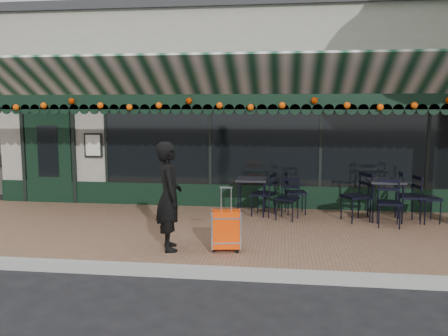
# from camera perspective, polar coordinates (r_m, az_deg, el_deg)

# --- Properties ---
(ground) EXTENTS (80.00, 80.00, 0.00)m
(ground) POSITION_cam_1_polar(r_m,az_deg,el_deg) (6.80, 1.51, -12.97)
(ground) COLOR black
(ground) RESTS_ON ground
(sidewalk) EXTENTS (18.00, 4.00, 0.15)m
(sidewalk) POSITION_cam_1_polar(r_m,az_deg,el_deg) (8.68, 2.89, -7.95)
(sidewalk) COLOR brown
(sidewalk) RESTS_ON ground
(curb) EXTENTS (18.00, 0.16, 0.15)m
(curb) POSITION_cam_1_polar(r_m,az_deg,el_deg) (6.70, 1.44, -12.60)
(curb) COLOR #9E9E99
(curb) RESTS_ON ground
(restaurant_building) EXTENTS (12.00, 9.60, 4.50)m
(restaurant_building) POSITION_cam_1_polar(r_m,az_deg,el_deg) (14.20, 4.83, 6.94)
(restaurant_building) COLOR gray
(restaurant_building) RESTS_ON ground
(woman) EXTENTS (0.59, 0.72, 1.69)m
(woman) POSITION_cam_1_polar(r_m,az_deg,el_deg) (7.38, -6.63, -3.37)
(woman) COLOR black
(woman) RESTS_ON sidewalk
(suitcase) EXTENTS (0.47, 0.31, 1.00)m
(suitcase) POSITION_cam_1_polar(r_m,az_deg,el_deg) (7.35, 0.26, -7.46)
(suitcase) COLOR #FF4108
(suitcase) RESTS_ON sidewalk
(cafe_table_a) EXTENTS (0.65, 0.65, 0.80)m
(cafe_table_a) POSITION_cam_1_polar(r_m,az_deg,el_deg) (9.76, 18.87, -1.84)
(cafe_table_a) COLOR black
(cafe_table_a) RESTS_ON sidewalk
(cafe_table_b) EXTENTS (0.62, 0.62, 0.76)m
(cafe_table_b) POSITION_cam_1_polar(r_m,az_deg,el_deg) (9.74, 3.36, -1.71)
(cafe_table_b) COLOR black
(cafe_table_b) RESTS_ON sidewalk
(chair_a_left) EXTENTS (0.64, 0.64, 0.96)m
(chair_a_left) POSITION_cam_1_polar(r_m,az_deg,el_deg) (9.58, 15.59, -3.35)
(chair_a_left) COLOR black
(chair_a_left) RESTS_ON sidewalk
(chair_a_right) EXTENTS (0.52, 0.52, 0.92)m
(chair_a_right) POSITION_cam_1_polar(r_m,az_deg,el_deg) (9.93, 23.21, -3.42)
(chair_a_right) COLOR black
(chair_a_right) RESTS_ON sidewalk
(chair_a_front) EXTENTS (0.49, 0.49, 0.88)m
(chair_a_front) POSITION_cam_1_polar(r_m,az_deg,el_deg) (9.32, 19.23, -4.03)
(chair_a_front) COLOR black
(chair_a_front) RESTS_ON sidewalk
(chair_a_extra) EXTENTS (0.52, 0.52, 0.99)m
(chair_a_extra) POSITION_cam_1_polar(r_m,az_deg,el_deg) (9.83, 21.71, -3.26)
(chair_a_extra) COLOR black
(chair_a_extra) RESTS_ON sidewalk
(chair_b_left) EXTENTS (0.55, 0.55, 0.89)m
(chair_b_left) POSITION_cam_1_polar(r_m,az_deg,el_deg) (9.72, 4.75, -3.15)
(chair_b_left) COLOR black
(chair_b_left) RESTS_ON sidewalk
(chair_b_right) EXTENTS (0.50, 0.50, 0.87)m
(chair_b_right) POSITION_cam_1_polar(r_m,az_deg,el_deg) (10.00, 8.60, -2.97)
(chair_b_right) COLOR black
(chair_b_right) RESTS_ON sidewalk
(chair_b_front) EXTENTS (0.52, 0.52, 0.82)m
(chair_b_front) POSITION_cam_1_polar(r_m,az_deg,el_deg) (9.43, 7.61, -3.73)
(chair_b_front) COLOR black
(chair_b_front) RESTS_ON sidewalk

